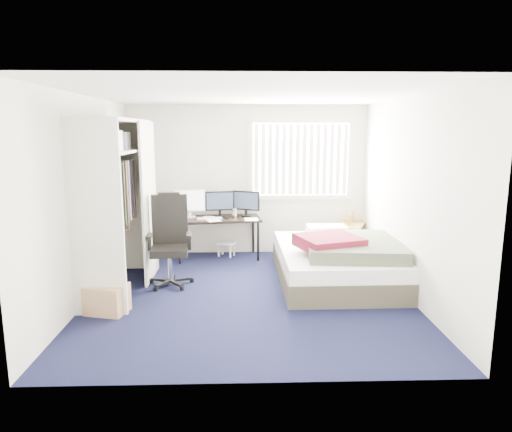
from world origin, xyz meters
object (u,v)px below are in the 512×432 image
Objects in this scene: desk at (218,215)px; office_chair at (170,249)px; bed at (339,260)px; nightstand at (351,227)px.

office_chair reaches higher than desk.
office_chair is 0.57× the size of bed.
bed is (1.75, -1.23, -0.42)m from desk.
bed is (-0.49, -1.33, -0.19)m from nightstand.
office_chair is 2.34m from bed.
office_chair is at bearing -114.90° from desk.
nightstand reaches higher than bed.
office_chair reaches higher than nightstand.
nightstand is at bearing 25.74° from office_chair.
office_chair is 1.38× the size of nightstand.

